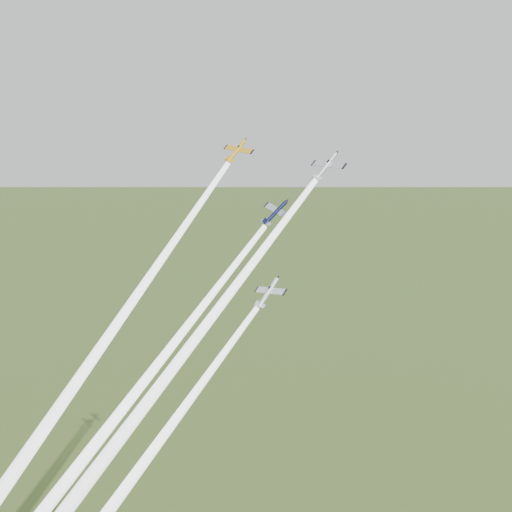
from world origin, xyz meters
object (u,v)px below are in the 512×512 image
plane_silver_right (326,166)px  plane_silver_low (268,293)px  plane_yellow (237,151)px  plane_navy (276,212)px

plane_silver_right → plane_silver_low: bearing=-115.8°
plane_yellow → plane_silver_right: (18.52, -4.01, -1.75)m
plane_yellow → plane_navy: plane_yellow is taller
plane_yellow → plane_navy: 13.91m
plane_silver_low → plane_navy: bearing=130.1°
plane_yellow → plane_silver_low: 26.92m
plane_yellow → plane_silver_right: bearing=1.5°
plane_yellow → plane_silver_low: bearing=-28.6°
plane_silver_low → plane_yellow: bearing=161.6°
plane_navy → plane_silver_low: bearing=-48.9°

